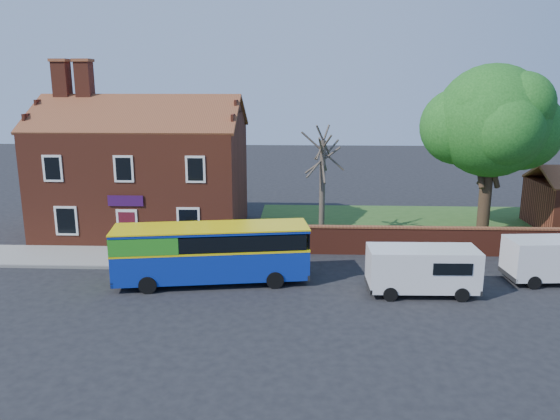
{
  "coord_description": "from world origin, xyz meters",
  "views": [
    {
      "loc": [
        2.88,
        -21.97,
        9.3
      ],
      "look_at": [
        1.76,
        5.0,
        2.93
      ],
      "focal_mm": 35.0,
      "sensor_mm": 36.0,
      "label": 1
    }
  ],
  "objects_px": {
    "van_near": "(423,268)",
    "van_far": "(559,258)",
    "bus": "(205,251)",
    "large_tree": "(492,124)"
  },
  "relations": [
    {
      "from": "van_far",
      "to": "large_tree",
      "type": "distance_m",
      "value": 10.24
    },
    {
      "from": "bus",
      "to": "van_near",
      "type": "xyz_separation_m",
      "value": [
        9.9,
        -0.93,
        -0.39
      ]
    },
    {
      "from": "van_near",
      "to": "large_tree",
      "type": "xyz_separation_m",
      "value": [
        5.97,
        10.31,
        5.61
      ]
    },
    {
      "from": "van_near",
      "to": "large_tree",
      "type": "distance_m",
      "value": 13.16
    },
    {
      "from": "van_near",
      "to": "van_far",
      "type": "relative_size",
      "value": 0.99
    },
    {
      "from": "van_near",
      "to": "bus",
      "type": "bearing_deg",
      "value": 173.53
    },
    {
      "from": "van_near",
      "to": "van_far",
      "type": "xyz_separation_m",
      "value": [
        6.75,
        1.78,
        -0.01
      ]
    },
    {
      "from": "bus",
      "to": "large_tree",
      "type": "distance_m",
      "value": 19.16
    },
    {
      "from": "bus",
      "to": "large_tree",
      "type": "xyz_separation_m",
      "value": [
        15.87,
        9.38,
        5.22
      ]
    },
    {
      "from": "van_far",
      "to": "large_tree",
      "type": "bearing_deg",
      "value": 90.63
    }
  ]
}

